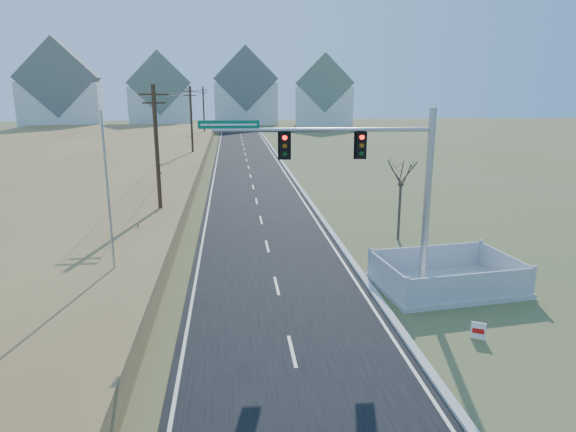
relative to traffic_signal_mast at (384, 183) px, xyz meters
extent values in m
plane|color=brown|center=(-4.58, -3.26, -4.84)|extent=(260.00, 260.00, 0.00)
cube|color=black|center=(-4.58, 46.74, -4.81)|extent=(8.00, 180.00, 0.06)
cube|color=#B2AFA8|center=(-0.43, 46.74, -4.75)|extent=(0.30, 180.00, 0.18)
cube|color=#9D8447|center=(-28.58, 36.74, -4.19)|extent=(38.00, 110.00, 1.30)
cylinder|color=#422D1E|center=(-11.08, 11.74, -0.34)|extent=(0.26, 0.26, 9.00)
cube|color=#422D1E|center=(-11.08, 11.74, 3.56)|extent=(1.80, 0.10, 0.10)
cube|color=#422D1E|center=(-11.08, 11.74, 3.06)|extent=(1.40, 0.10, 0.10)
cylinder|color=#422D1E|center=(-11.08, 41.74, -0.34)|extent=(0.26, 0.26, 9.00)
cube|color=#422D1E|center=(-11.08, 41.74, 3.56)|extent=(1.80, 0.10, 0.10)
cube|color=#422D1E|center=(-11.08, 41.74, 3.06)|extent=(1.40, 0.10, 0.10)
cylinder|color=#422D1E|center=(-11.08, 71.74, -0.34)|extent=(0.26, 0.26, 9.00)
cube|color=#422D1E|center=(-11.08, 71.74, 3.56)|extent=(1.80, 0.10, 0.10)
cube|color=#422D1E|center=(-11.08, 71.74, 3.06)|extent=(1.40, 0.10, 0.10)
cube|color=silver|center=(-42.58, 96.74, 0.16)|extent=(17.38, 13.12, 10.00)
cube|color=slate|center=(-42.58, 96.74, 6.06)|extent=(17.69, 13.38, 16.29)
cube|color=silver|center=(-22.58, 104.74, -0.34)|extent=(14.66, 10.95, 9.00)
cube|color=slate|center=(-22.58, 104.74, 5.06)|extent=(14.93, 11.17, 14.26)
cube|color=silver|center=(-2.58, 108.74, 0.16)|extent=(15.00, 10.00, 10.00)
cube|color=slate|center=(-2.58, 108.74, 6.06)|extent=(15.27, 10.20, 15.27)
cube|color=silver|center=(15.42, 100.74, -0.34)|extent=(13.87, 10.31, 9.00)
cube|color=slate|center=(15.42, 100.74, 5.06)|extent=(14.12, 10.51, 13.24)
cylinder|color=#9EA0A5|center=(1.92, -0.11, -4.73)|extent=(0.69, 0.69, 0.23)
cylinder|color=#9EA0A5|center=(1.92, -0.11, -0.84)|extent=(0.30, 0.30, 8.02)
cylinder|color=#9EA0A5|center=(-2.65, 0.15, 2.26)|extent=(9.16, 0.71, 0.18)
cube|color=black|center=(-1.05, 0.06, 1.63)|extent=(0.36, 0.30, 1.05)
cube|color=black|center=(-4.25, 0.24, 1.63)|extent=(0.36, 0.30, 1.05)
cube|color=#056145|center=(-6.54, 0.38, 2.48)|extent=(2.52, 0.18, 0.34)
cube|color=#B7B5AD|center=(3.03, -0.23, -4.73)|extent=(6.61, 4.91, 0.23)
cube|color=#B2B2B7|center=(3.26, -2.17, -4.03)|extent=(5.81, 0.80, 1.17)
cube|color=#B2B2B7|center=(2.79, 1.70, -4.03)|extent=(5.81, 0.80, 1.17)
cube|color=#B2B2B7|center=(0.13, -0.59, -4.03)|extent=(0.56, 3.87, 1.17)
cube|color=#B2B2B7|center=(5.92, 0.12, -4.03)|extent=(0.56, 3.87, 1.17)
cube|color=white|center=(2.17, -5.04, -4.51)|extent=(0.47, 0.29, 0.63)
cube|color=red|center=(2.16, -5.07, -4.51)|extent=(0.37, 0.21, 0.18)
cylinder|color=#B7B5AD|center=(-11.58, 0.45, -4.77)|extent=(0.36, 0.36, 0.16)
cylinder|color=#9EA0A5|center=(-11.58, 0.45, -0.89)|extent=(0.10, 0.10, 7.92)
cylinder|color=#4C3F33|center=(3.30, 7.47, -3.16)|extent=(0.15, 0.15, 3.38)
camera|label=1|loc=(-6.46, -21.01, 3.95)|focal=32.00mm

